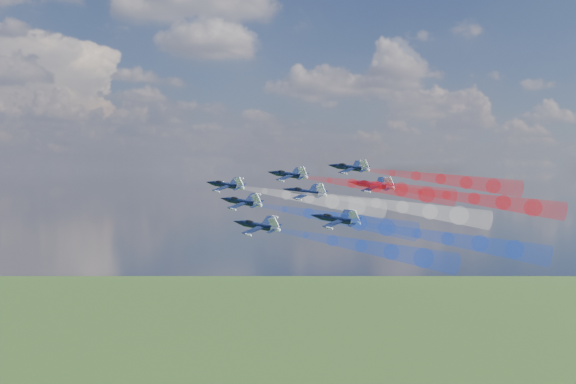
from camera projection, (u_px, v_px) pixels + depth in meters
name	position (u px, v px, depth m)	size (l,w,h in m)	color
jet_lead	(226.00, 185.00, 187.65)	(10.98, 13.73, 3.66)	black
trail_lead	(309.00, 198.00, 173.10)	(4.58, 41.37, 4.58)	white
jet_inner_left	(242.00, 202.00, 174.42)	(10.98, 13.73, 3.66)	black
trail_inner_left	(333.00, 218.00, 159.87)	(4.58, 41.37, 4.58)	blue
jet_inner_right	(289.00, 175.00, 189.17)	(10.98, 13.73, 3.66)	black
trail_inner_right	(376.00, 187.00, 174.62)	(4.58, 41.37, 4.58)	red
jet_outer_left	(258.00, 226.00, 157.61)	(10.98, 13.73, 3.66)	black
trail_outer_left	(361.00, 246.00, 143.06)	(4.58, 41.37, 4.58)	blue
jet_center_third	(306.00, 192.00, 175.05)	(10.98, 13.73, 3.66)	black
trail_center_third	(402.00, 207.00, 160.50)	(4.58, 41.37, 4.58)	white
jet_outer_right	(350.00, 168.00, 192.43)	(10.98, 13.73, 3.66)	black
trail_outer_right	(441.00, 179.00, 177.88)	(4.58, 41.37, 4.58)	red
jet_rear_left	(337.00, 219.00, 158.18)	(10.98, 13.73, 3.66)	black
trail_rear_left	(448.00, 239.00, 143.62)	(4.58, 41.37, 4.58)	blue
jet_rear_right	(373.00, 185.00, 177.61)	(10.98, 13.73, 3.66)	black
trail_rear_right	(474.00, 199.00, 163.06)	(4.58, 41.37, 4.58)	red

